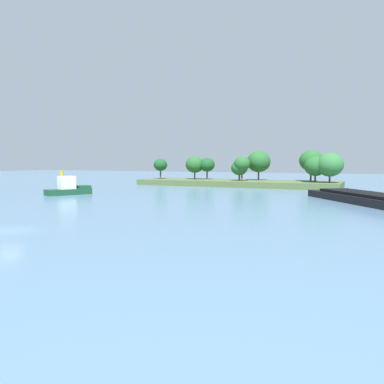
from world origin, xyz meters
name	(u,v)px	position (x,y,z in m)	size (l,w,h in m)	color
ground_plane	(9,231)	(0.00, 0.00, 0.00)	(400.00, 400.00, 0.00)	slate
treeline_island	(251,174)	(1.94, 75.81, 3.37)	(55.33, 15.83, 9.68)	#4C6038
cargo_barge	(384,200)	(33.67, 38.18, 0.94)	(25.13, 32.24, 5.85)	black
tugboat	(69,188)	(-23.91, 34.18, 1.27)	(6.68, 9.42, 4.97)	#19472D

